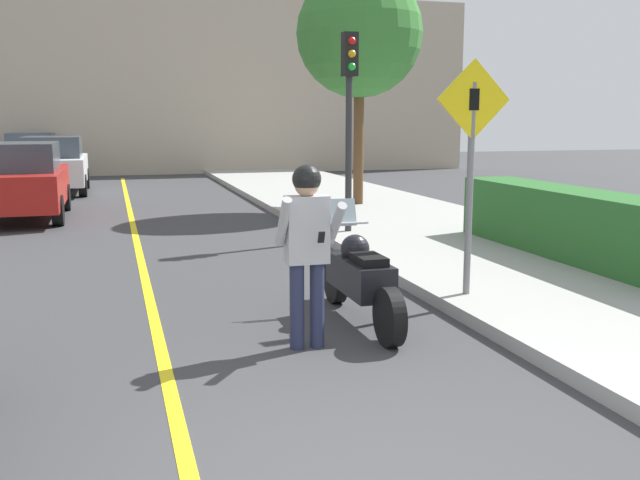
{
  "coord_description": "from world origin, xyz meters",
  "views": [
    {
      "loc": [
        -0.97,
        -3.55,
        2.19
      ],
      "look_at": [
        1.16,
        3.75,
        0.89
      ],
      "focal_mm": 40.0,
      "sensor_mm": 36.0,
      "label": 1
    }
  ],
  "objects_px": {
    "person_biker": "(307,236)",
    "parked_car_white": "(54,164)",
    "street_tree": "(359,34)",
    "parked_car_red": "(20,181)",
    "traffic_light": "(349,94)",
    "parked_car_silver": "(33,155)",
    "crossing_sign": "(471,155)",
    "motorcycle": "(359,277)"
  },
  "relations": [
    {
      "from": "motorcycle",
      "to": "person_biker",
      "type": "height_order",
      "value": "person_biker"
    },
    {
      "from": "crossing_sign",
      "to": "parked_car_red",
      "type": "distance_m",
      "value": 11.16
    },
    {
      "from": "street_tree",
      "to": "traffic_light",
      "type": "bearing_deg",
      "value": -111.64
    },
    {
      "from": "parked_car_white",
      "to": "traffic_light",
      "type": "bearing_deg",
      "value": -60.51
    },
    {
      "from": "person_biker",
      "to": "parked_car_silver",
      "type": "xyz_separation_m",
      "value": [
        -4.53,
        22.21,
        -0.24
      ]
    },
    {
      "from": "traffic_light",
      "to": "parked_car_red",
      "type": "bearing_deg",
      "value": 143.33
    },
    {
      "from": "parked_car_silver",
      "to": "crossing_sign",
      "type": "bearing_deg",
      "value": -72.37
    },
    {
      "from": "crossing_sign",
      "to": "parked_car_silver",
      "type": "distance_m",
      "value": 22.3
    },
    {
      "from": "traffic_light",
      "to": "parked_car_white",
      "type": "distance_m",
      "value": 11.86
    },
    {
      "from": "parked_car_red",
      "to": "parked_car_silver",
      "type": "distance_m",
      "value": 11.84
    },
    {
      "from": "street_tree",
      "to": "parked_car_red",
      "type": "relative_size",
      "value": 1.31
    },
    {
      "from": "street_tree",
      "to": "parked_car_red",
      "type": "bearing_deg",
      "value": 176.02
    },
    {
      "from": "person_biker",
      "to": "street_tree",
      "type": "distance_m",
      "value": 11.07
    },
    {
      "from": "person_biker",
      "to": "parked_car_white",
      "type": "relative_size",
      "value": 0.42
    },
    {
      "from": "street_tree",
      "to": "person_biker",
      "type": "bearing_deg",
      "value": -111.94
    },
    {
      "from": "person_biker",
      "to": "traffic_light",
      "type": "relative_size",
      "value": 0.5
    },
    {
      "from": "parked_car_silver",
      "to": "person_biker",
      "type": "bearing_deg",
      "value": -78.47
    },
    {
      "from": "person_biker",
      "to": "parked_car_red",
      "type": "bearing_deg",
      "value": 109.47
    },
    {
      "from": "parked_car_white",
      "to": "parked_car_silver",
      "type": "bearing_deg",
      "value": 100.66
    },
    {
      "from": "street_tree",
      "to": "parked_car_red",
      "type": "distance_m",
      "value": 8.34
    },
    {
      "from": "parked_car_red",
      "to": "crossing_sign",
      "type": "bearing_deg",
      "value": -57.98
    },
    {
      "from": "motorcycle",
      "to": "traffic_light",
      "type": "distance_m",
      "value": 5.82
    },
    {
      "from": "person_biker",
      "to": "traffic_light",
      "type": "bearing_deg",
      "value": 67.86
    },
    {
      "from": "crossing_sign",
      "to": "parked_car_white",
      "type": "distance_m",
      "value": 16.14
    },
    {
      "from": "crossing_sign",
      "to": "traffic_light",
      "type": "height_order",
      "value": "traffic_light"
    },
    {
      "from": "crossing_sign",
      "to": "parked_car_white",
      "type": "relative_size",
      "value": 0.64
    },
    {
      "from": "traffic_light",
      "to": "parked_car_red",
      "type": "xyz_separation_m",
      "value": [
        -6.07,
        4.52,
        -1.77
      ]
    },
    {
      "from": "motorcycle",
      "to": "crossing_sign",
      "type": "distance_m",
      "value": 1.95
    },
    {
      "from": "crossing_sign",
      "to": "person_biker",
      "type": "bearing_deg",
      "value": -156.22
    },
    {
      "from": "traffic_light",
      "to": "parked_car_silver",
      "type": "bearing_deg",
      "value": 112.98
    },
    {
      "from": "motorcycle",
      "to": "crossing_sign",
      "type": "height_order",
      "value": "crossing_sign"
    },
    {
      "from": "parked_car_red",
      "to": "motorcycle",
      "type": "bearing_deg",
      "value": -65.3
    },
    {
      "from": "person_biker",
      "to": "parked_car_white",
      "type": "distance_m",
      "value": 16.44
    },
    {
      "from": "parked_car_silver",
      "to": "traffic_light",
      "type": "bearing_deg",
      "value": -67.02
    },
    {
      "from": "person_biker",
      "to": "traffic_light",
      "type": "distance_m",
      "value": 6.53
    },
    {
      "from": "parked_car_red",
      "to": "parked_car_white",
      "type": "height_order",
      "value": "same"
    },
    {
      "from": "motorcycle",
      "to": "parked_car_silver",
      "type": "bearing_deg",
      "value": 103.87
    },
    {
      "from": "motorcycle",
      "to": "parked_car_white",
      "type": "distance_m",
      "value": 15.93
    },
    {
      "from": "parked_car_red",
      "to": "person_biker",
      "type": "bearing_deg",
      "value": -70.53
    },
    {
      "from": "traffic_light",
      "to": "person_biker",
      "type": "bearing_deg",
      "value": -112.14
    },
    {
      "from": "street_tree",
      "to": "parked_car_white",
      "type": "relative_size",
      "value": 1.31
    },
    {
      "from": "motorcycle",
      "to": "traffic_light",
      "type": "relative_size",
      "value": 0.66
    }
  ]
}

